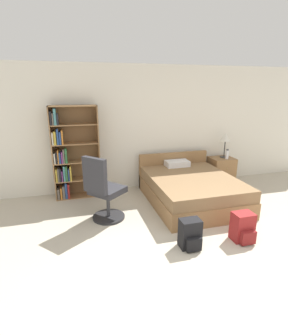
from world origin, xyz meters
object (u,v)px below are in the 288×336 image
Objects in this scene: nightstand at (221,170)px; table_lamp at (225,139)px; office_chair at (104,192)px; water_bottle at (227,154)px; bed at (190,188)px; backpack_red at (243,228)px; backpack_black at (190,234)px; bookshelf at (70,156)px.

nightstand is 0.73m from table_lamp.
water_bottle is at bearing 19.39° from office_chair.
bed is 3.34× the size of nightstand.
office_chair is 2.19m from backpack_red.
table_lamp is 0.35m from water_bottle.
table_lamp is 3.05m from backpack_black.
nightstand is at bearing 34.15° from bed.
nightstand is at bearing 50.85° from backpack_black.
bed is at bearing -146.33° from table_lamp.
water_bottle is 0.54× the size of backpack_black.
nightstand is 1.44× the size of backpack_black.
backpack_black is (1.04, -1.09, -0.32)m from office_chair.
bookshelf is at bearing 179.28° from nightstand.
bed is at bearing 65.30° from backpack_black.
bed is at bearing 95.28° from backpack_red.
office_chair reaches higher than bed.
nightstand is at bearing -157.03° from table_lamp.
bookshelf is 3.39m from nightstand.
bookshelf reaches higher than office_chair.
nightstand is at bearing 21.69° from office_chair.
bed is at bearing -145.85° from nightstand.
water_bottle reaches higher than backpack_black.
nightstand is at bearing 111.28° from water_bottle.
water_bottle is (2.90, 1.02, 0.19)m from office_chair.
water_bottle is at bearing -95.08° from table_lamp.
bookshelf is 3.40m from water_bottle.
table_lamp is at bearing 22.97° from nightstand.
office_chair is 1.54m from backpack_black.
water_bottle is 2.45m from backpack_red.
nightstand is 1.41× the size of backpack_red.
table_lamp is 2.48× the size of water_bottle.
office_chair reaches higher than water_bottle.
backpack_red is 1.03× the size of backpack_black.
water_bottle is 0.53× the size of backpack_red.
water_bottle is (3.39, -0.16, -0.16)m from bookshelf.
bed is at bearing -150.93° from water_bottle.
bed is 1.64m from table_lamp.
bookshelf reaches higher than bed.
backpack_black is at bearing -129.15° from nightstand.
water_bottle is at bearing -68.72° from nightstand.
nightstand is (2.86, 1.14, -0.22)m from office_chair.
office_chair is at bearing -168.18° from bed.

